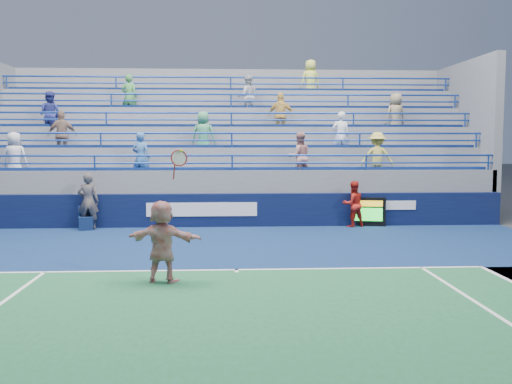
{
  "coord_description": "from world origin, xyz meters",
  "views": [
    {
      "loc": [
        -0.24,
        -12.19,
        2.79
      ],
      "look_at": [
        0.56,
        2.5,
        1.5
      ],
      "focal_mm": 40.0,
      "sensor_mm": 36.0,
      "label": 1
    }
  ],
  "objects": [
    {
      "name": "judge_chair",
      "position": [
        -4.66,
        6.0,
        0.25
      ],
      "size": [
        0.53,
        0.54,
        0.77
      ],
      "color": "#0E1E43",
      "rests_on": "ground"
    },
    {
      "name": "sponsor_wall",
      "position": [
        0.0,
        6.5,
        0.55
      ],
      "size": [
        18.0,
        0.32,
        1.1
      ],
      "color": "black",
      "rests_on": "ground"
    },
    {
      "name": "bleacher_stand",
      "position": [
        -0.0,
        10.27,
        1.54
      ],
      "size": [
        18.0,
        5.6,
        6.13
      ],
      "color": "slate",
      "rests_on": "ground"
    },
    {
      "name": "ball_girl",
      "position": [
        3.97,
        6.22,
        0.76
      ],
      "size": [
        0.85,
        0.73,
        1.51
      ],
      "primitive_type": "imported",
      "rotation": [
        0.0,
        0.0,
        3.38
      ],
      "color": "red",
      "rests_on": "ground"
    },
    {
      "name": "serve_speed_board",
      "position": [
        4.38,
        6.37,
        0.48
      ],
      "size": [
        1.39,
        0.41,
        0.96
      ],
      "color": "black",
      "rests_on": "ground"
    },
    {
      "name": "tennis_player",
      "position": [
        -1.49,
        -0.97,
        0.83
      ],
      "size": [
        1.61,
        0.87,
        2.66
      ],
      "color": "silver",
      "rests_on": "ground"
    },
    {
      "name": "line_judge",
      "position": [
        -4.6,
        6.12,
        0.91
      ],
      "size": [
        0.69,
        0.48,
        1.82
      ],
      "primitive_type": "imported",
      "rotation": [
        0.0,
        0.0,
        3.21
      ],
      "color": "#121834",
      "rests_on": "ground"
    },
    {
      "name": "ground",
      "position": [
        0.0,
        0.0,
        0.0
      ],
      "size": [
        120.0,
        120.0,
        0.0
      ],
      "primitive_type": "plane",
      "color": "#333538"
    }
  ]
}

